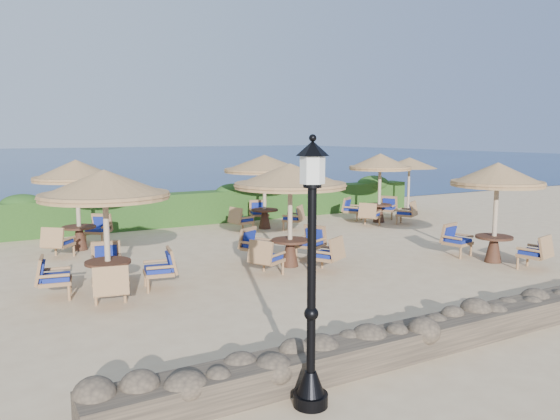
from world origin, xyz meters
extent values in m
plane|color=#D7B888|center=(0.00, 0.00, 0.00)|extent=(120.00, 120.00, 0.00)
plane|color=#0B1E4A|center=(0.00, 70.00, 0.00)|extent=(160.00, 160.00, 0.00)
cube|color=#1D3F14|center=(0.00, 7.20, 0.60)|extent=(18.00, 0.90, 1.20)
cube|color=brown|center=(0.00, -6.20, 0.22)|extent=(15.00, 0.65, 0.44)
cylinder|color=black|center=(-4.80, -6.80, 0.08)|extent=(0.44, 0.44, 0.16)
cone|color=black|center=(-4.80, -6.80, 0.30)|extent=(0.36, 0.36, 0.30)
cylinder|color=black|center=(-4.80, -6.80, 1.55)|extent=(0.11, 0.11, 2.40)
cylinder|color=silver|center=(-4.80, -6.80, 2.98)|extent=(0.30, 0.30, 0.36)
cone|color=black|center=(-4.80, -6.80, 3.22)|extent=(0.40, 0.40, 0.18)
cylinder|color=tan|center=(7.80, 5.20, 1.10)|extent=(0.10, 0.10, 2.20)
cone|color=olive|center=(7.80, 5.20, 2.18)|extent=(2.30, 2.30, 0.45)
cylinder|color=tan|center=(-5.93, -0.56, 1.20)|extent=(0.12, 0.12, 2.40)
cone|color=olive|center=(-5.93, -0.56, 2.38)|extent=(2.71, 2.71, 0.55)
cylinder|color=olive|center=(-5.93, -0.56, 2.10)|extent=(2.66, 2.66, 0.14)
cylinder|color=#452618|center=(-5.93, -0.56, 0.68)|extent=(0.96, 0.96, 0.06)
cone|color=#452618|center=(-5.93, -0.56, 0.33)|extent=(0.44, 0.44, 0.64)
cylinder|color=tan|center=(-1.34, -0.40, 1.20)|extent=(0.12, 0.12, 2.40)
cone|color=olive|center=(-1.34, -0.40, 2.38)|extent=(2.88, 2.88, 0.55)
cylinder|color=olive|center=(-1.34, -0.40, 2.10)|extent=(2.82, 2.82, 0.14)
cylinder|color=#452618|center=(-1.34, -0.40, 0.68)|extent=(0.96, 0.96, 0.06)
cone|color=#452618|center=(-1.34, -0.40, 0.33)|extent=(0.44, 0.44, 0.64)
cylinder|color=tan|center=(3.60, -2.66, 1.20)|extent=(0.12, 0.12, 2.40)
cone|color=olive|center=(3.60, -2.66, 2.38)|extent=(2.38, 2.38, 0.55)
cylinder|color=olive|center=(3.60, -2.66, 2.10)|extent=(2.34, 2.34, 0.14)
cylinder|color=#452618|center=(3.60, -2.66, 0.68)|extent=(0.96, 0.96, 0.06)
cone|color=#452618|center=(3.60, -2.66, 0.33)|extent=(0.44, 0.44, 0.64)
cylinder|color=tan|center=(-5.71, 4.37, 1.20)|extent=(0.12, 0.12, 2.40)
cone|color=olive|center=(-5.71, 4.37, 2.38)|extent=(2.45, 2.45, 0.55)
cylinder|color=olive|center=(-5.71, 4.37, 2.10)|extent=(2.40, 2.40, 0.14)
cylinder|color=#452618|center=(-5.71, 4.37, 0.68)|extent=(0.96, 0.96, 0.06)
cone|color=#452618|center=(-5.71, 4.37, 0.33)|extent=(0.44, 0.44, 0.64)
cylinder|color=tan|center=(0.73, 4.94, 1.20)|extent=(0.12, 0.12, 2.40)
cone|color=olive|center=(0.73, 4.94, 2.38)|extent=(2.91, 2.91, 0.55)
cylinder|color=olive|center=(0.73, 4.94, 2.10)|extent=(2.85, 2.85, 0.14)
cylinder|color=#452618|center=(0.73, 4.94, 0.68)|extent=(0.96, 0.96, 0.06)
cone|color=#452618|center=(0.73, 4.94, 0.33)|extent=(0.44, 0.44, 0.64)
cylinder|color=tan|center=(5.24, 4.03, 1.20)|extent=(0.12, 0.12, 2.40)
cone|color=olive|center=(5.24, 4.03, 2.38)|extent=(2.39, 2.39, 0.55)
cylinder|color=olive|center=(5.24, 4.03, 2.10)|extent=(2.34, 2.34, 0.14)
cylinder|color=#452618|center=(5.24, 4.03, 0.68)|extent=(0.96, 0.96, 0.06)
cone|color=#452618|center=(5.24, 4.03, 0.33)|extent=(0.44, 0.44, 0.64)
camera|label=1|loc=(-8.30, -12.23, 3.39)|focal=35.00mm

